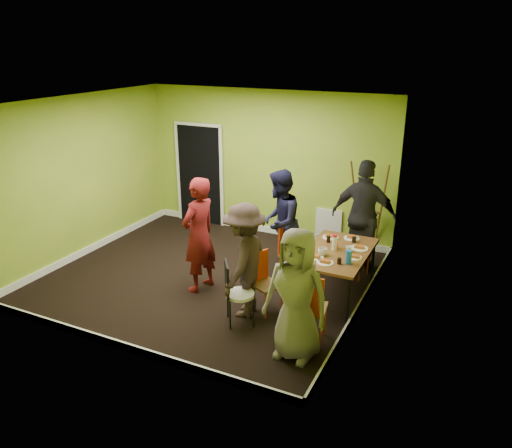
# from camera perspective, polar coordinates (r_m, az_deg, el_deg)

# --- Properties ---
(ground) EXTENTS (5.00, 5.00, 0.00)m
(ground) POSITION_cam_1_polar(r_m,az_deg,el_deg) (8.24, -5.37, -6.02)
(ground) COLOR black
(ground) RESTS_ON ground
(room_walls) EXTENTS (5.04, 4.54, 2.82)m
(room_walls) POSITION_cam_1_polar(r_m,az_deg,el_deg) (7.90, -5.59, 0.57)
(room_walls) COLOR olive
(room_walls) RESTS_ON ground
(dining_table) EXTENTS (0.90, 1.50, 0.75)m
(dining_table) POSITION_cam_1_polar(r_m,az_deg,el_deg) (7.40, 9.23, -3.46)
(dining_table) COLOR black
(dining_table) RESTS_ON ground
(chair_left_far) EXTENTS (0.39, 0.38, 0.88)m
(chair_left_far) POSITION_cam_1_polar(r_m,az_deg,el_deg) (8.03, 3.68, -2.79)
(chair_left_far) COLOR red
(chair_left_far) RESTS_ON ground
(chair_left_near) EXTENTS (0.47, 0.47, 0.86)m
(chair_left_near) POSITION_cam_1_polar(r_m,az_deg,el_deg) (7.08, 0.83, -6.22)
(chair_left_near) COLOR red
(chair_left_near) RESTS_ON ground
(chair_back_end) EXTENTS (0.46, 0.53, 0.96)m
(chair_back_end) POSITION_cam_1_polar(r_m,az_deg,el_deg) (8.26, 11.91, -1.17)
(chair_back_end) COLOR red
(chair_back_end) RESTS_ON ground
(chair_front_end) EXTENTS (0.47, 0.47, 0.99)m
(chair_front_end) POSITION_cam_1_polar(r_m,az_deg,el_deg) (6.31, 6.07, -9.17)
(chair_front_end) COLOR red
(chair_front_end) RESTS_ON ground
(chair_bentwood) EXTENTS (0.49, 0.48, 0.90)m
(chair_bentwood) POSITION_cam_1_polar(r_m,az_deg,el_deg) (6.74, -2.36, -7.55)
(chair_bentwood) COLOR black
(chair_bentwood) RESTS_ON ground
(easel) EXTENTS (0.69, 0.65, 1.71)m
(easel) POSITION_cam_1_polar(r_m,az_deg,el_deg) (8.96, 12.62, 1.63)
(easel) COLOR brown
(easel) RESTS_ON ground
(plate_near_left) EXTENTS (0.25, 0.25, 0.01)m
(plate_near_left) POSITION_cam_1_polar(r_m,az_deg,el_deg) (7.84, 8.49, -1.52)
(plate_near_left) COLOR white
(plate_near_left) RESTS_ON dining_table
(plate_near_right) EXTENTS (0.25, 0.25, 0.01)m
(plate_near_right) POSITION_cam_1_polar(r_m,az_deg,el_deg) (7.11, 6.76, -3.82)
(plate_near_right) COLOR white
(plate_near_right) RESTS_ON dining_table
(plate_far_back) EXTENTS (0.24, 0.24, 0.01)m
(plate_far_back) POSITION_cam_1_polar(r_m,az_deg,el_deg) (7.87, 10.87, -1.60)
(plate_far_back) COLOR white
(plate_far_back) RESTS_ON dining_table
(plate_far_front) EXTENTS (0.23, 0.23, 0.01)m
(plate_far_front) POSITION_cam_1_polar(r_m,az_deg,el_deg) (6.96, 7.90, -4.40)
(plate_far_front) COLOR white
(plate_far_front) RESTS_ON dining_table
(plate_wall_back) EXTENTS (0.27, 0.27, 0.01)m
(plate_wall_back) POSITION_cam_1_polar(r_m,az_deg,el_deg) (7.52, 11.70, -2.73)
(plate_wall_back) COLOR white
(plate_wall_back) RESTS_ON dining_table
(plate_wall_front) EXTENTS (0.22, 0.22, 0.01)m
(plate_wall_front) POSITION_cam_1_polar(r_m,az_deg,el_deg) (7.19, 11.19, -3.78)
(plate_wall_front) COLOR white
(plate_wall_front) RESTS_ON dining_table
(thermos) EXTENTS (0.07, 0.07, 0.21)m
(thermos) POSITION_cam_1_polar(r_m,az_deg,el_deg) (7.38, 8.96, -2.18)
(thermos) COLOR white
(thermos) RESTS_ON dining_table
(blue_bottle) EXTENTS (0.08, 0.08, 0.19)m
(blue_bottle) POSITION_cam_1_polar(r_m,az_deg,el_deg) (6.96, 10.55, -3.75)
(blue_bottle) COLOR blue
(blue_bottle) RESTS_ON dining_table
(orange_bottle) EXTENTS (0.04, 0.04, 0.09)m
(orange_bottle) POSITION_cam_1_polar(r_m,az_deg,el_deg) (7.46, 9.18, -2.42)
(orange_bottle) COLOR red
(orange_bottle) RESTS_ON dining_table
(glass_mid) EXTENTS (0.06, 0.06, 0.10)m
(glass_mid) POSITION_cam_1_polar(r_m,az_deg,el_deg) (7.65, 8.28, -1.72)
(glass_mid) COLOR black
(glass_mid) RESTS_ON dining_table
(glass_back) EXTENTS (0.06, 0.06, 0.09)m
(glass_back) POSITION_cam_1_polar(r_m,az_deg,el_deg) (7.72, 11.14, -1.76)
(glass_back) COLOR black
(glass_back) RESTS_ON dining_table
(glass_front) EXTENTS (0.06, 0.06, 0.09)m
(glass_front) POSITION_cam_1_polar(r_m,az_deg,el_deg) (6.96, 9.50, -4.18)
(glass_front) COLOR black
(glass_front) RESTS_ON dining_table
(cup_a) EXTENTS (0.14, 0.14, 0.11)m
(cup_a) POSITION_cam_1_polar(r_m,az_deg,el_deg) (7.19, 7.63, -3.16)
(cup_a) COLOR white
(cup_a) RESTS_ON dining_table
(cup_b) EXTENTS (0.10, 0.10, 0.09)m
(cup_b) POSITION_cam_1_polar(r_m,az_deg,el_deg) (7.36, 10.52, -2.82)
(cup_b) COLOR white
(cup_b) RESTS_ON dining_table
(person_standing) EXTENTS (0.54, 0.72, 1.79)m
(person_standing) POSITION_cam_1_polar(r_m,az_deg,el_deg) (7.53, -6.54, -1.25)
(person_standing) COLOR maroon
(person_standing) RESTS_ON ground
(person_left_far) EXTENTS (0.80, 0.95, 1.73)m
(person_left_far) POSITION_cam_1_polar(r_m,az_deg,el_deg) (8.09, 2.68, 0.20)
(person_left_far) COLOR black
(person_left_far) RESTS_ON ground
(person_left_near) EXTENTS (0.69, 1.10, 1.63)m
(person_left_near) POSITION_cam_1_polar(r_m,az_deg,el_deg) (6.83, -1.32, -4.19)
(person_left_near) COLOR #332322
(person_left_near) RESTS_ON ground
(person_back_end) EXTENTS (1.12, 0.51, 1.88)m
(person_back_end) POSITION_cam_1_polar(r_m,az_deg,el_deg) (8.31, 12.27, 0.84)
(person_back_end) COLOR black
(person_back_end) RESTS_ON ground
(person_front_end) EXTENTS (0.84, 0.57, 1.66)m
(person_front_end) POSITION_cam_1_polar(r_m,az_deg,el_deg) (5.94, 4.65, -8.07)
(person_front_end) COLOR gray
(person_front_end) RESTS_ON ground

